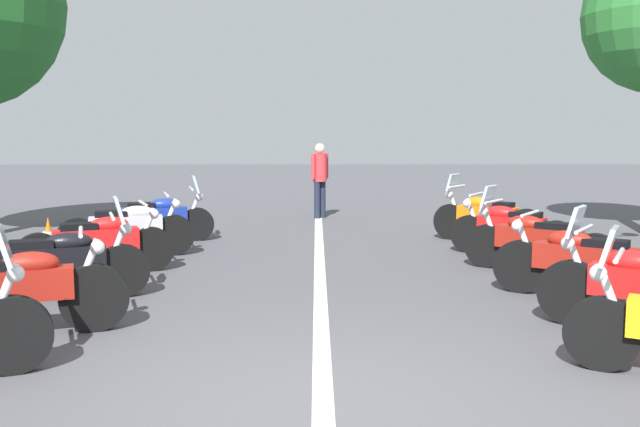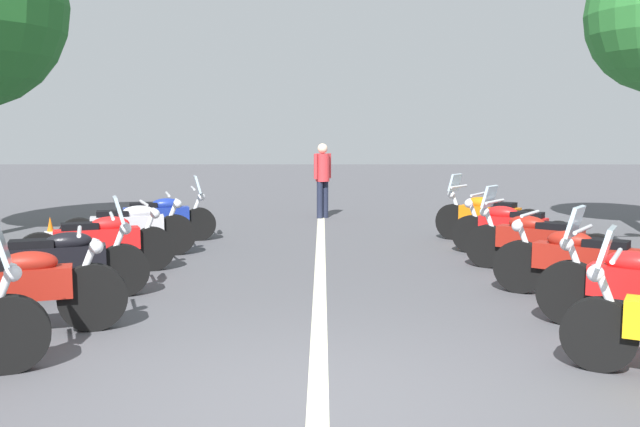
% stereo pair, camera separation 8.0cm
% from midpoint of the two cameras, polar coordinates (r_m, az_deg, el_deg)
% --- Properties ---
extents(ground_plane, '(80.00, 80.00, 0.00)m').
position_cam_midpoint_polar(ground_plane, '(5.00, 0.29, -16.08)').
color(ground_plane, '#4C4C51').
extents(lane_centre_stripe, '(17.19, 0.16, 0.01)m').
position_cam_midpoint_polar(lane_centre_stripe, '(9.46, 0.25, -5.13)').
color(lane_centre_stripe, beige).
rests_on(lane_centre_stripe, ground_plane).
extents(motorcycle_left_row_1, '(0.92, 2.09, 1.01)m').
position_cam_midpoint_polar(motorcycle_left_row_1, '(7.13, -24.06, -5.81)').
color(motorcycle_left_row_1, black).
rests_on(motorcycle_left_row_1, ground_plane).
extents(motorcycle_left_row_2, '(0.95, 2.09, 1.21)m').
position_cam_midpoint_polar(motorcycle_left_row_2, '(8.46, -20.94, -3.79)').
color(motorcycle_left_row_2, black).
rests_on(motorcycle_left_row_2, ground_plane).
extents(motorcycle_left_row_3, '(1.02, 2.00, 0.99)m').
position_cam_midpoint_polar(motorcycle_left_row_3, '(9.89, -17.79, -2.29)').
color(motorcycle_left_row_3, black).
rests_on(motorcycle_left_row_3, ground_plane).
extents(motorcycle_left_row_4, '(0.85, 2.07, 1.01)m').
position_cam_midpoint_polar(motorcycle_left_row_4, '(11.16, -15.50, -1.19)').
color(motorcycle_left_row_4, black).
rests_on(motorcycle_left_row_4, ground_plane).
extents(motorcycle_left_row_5, '(0.82, 2.09, 1.19)m').
position_cam_midpoint_polar(motorcycle_left_row_5, '(12.62, -13.19, -0.27)').
color(motorcycle_left_row_5, black).
rests_on(motorcycle_left_row_5, ground_plane).
extents(motorcycle_right_row_2, '(1.34, 1.86, 1.00)m').
position_cam_midpoint_polar(motorcycle_right_row_2, '(8.51, 21.40, -3.80)').
color(motorcycle_right_row_2, black).
rests_on(motorcycle_right_row_2, ground_plane).
extents(motorcycle_right_row_3, '(1.39, 1.82, 1.20)m').
position_cam_midpoint_polar(motorcycle_right_row_3, '(9.96, 17.90, -2.17)').
color(motorcycle_right_row_3, black).
rests_on(motorcycle_right_row_3, ground_plane).
extents(motorcycle_right_row_4, '(1.17, 1.77, 0.99)m').
position_cam_midpoint_polar(motorcycle_right_row_4, '(11.25, 15.92, -1.21)').
color(motorcycle_right_row_4, black).
rests_on(motorcycle_right_row_4, ground_plane).
extents(motorcycle_right_row_5, '(1.35, 1.74, 1.22)m').
position_cam_midpoint_polar(motorcycle_right_row_5, '(12.53, 14.02, -0.26)').
color(motorcycle_right_row_5, black).
rests_on(motorcycle_right_row_5, ground_plane).
extents(traffic_cone_0, '(0.36, 0.36, 0.61)m').
position_cam_midpoint_polar(traffic_cone_0, '(11.85, -21.41, -1.80)').
color(traffic_cone_0, orange).
rests_on(traffic_cone_0, ground_plane).
extents(bystander_1, '(0.40, 0.40, 1.73)m').
position_cam_midpoint_polar(bystander_1, '(15.77, 0.36, 3.29)').
color(bystander_1, '#1E2338').
rests_on(bystander_1, ground_plane).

